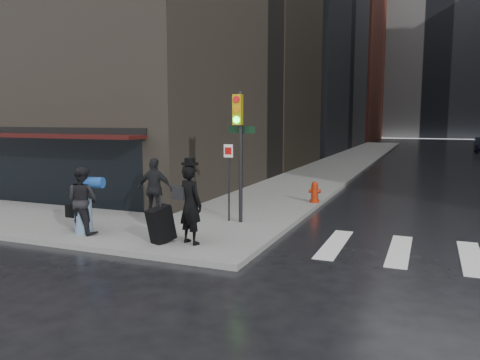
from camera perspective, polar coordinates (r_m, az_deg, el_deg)
The scene contains 10 objects.
ground at distance 12.68m, azimuth -5.30°, elevation -7.31°, with size 140.00×140.00×0.00m, color black.
sidewalk_left at distance 38.42m, azimuth 13.60°, elevation 2.57°, with size 4.00×50.00×0.15m, color slate.
bldg_left_far at distance 75.85m, azimuth 7.99°, elevation 14.83°, with size 22.00×20.00×26.00m, color #5A301F.
bldg_distant at distance 89.78m, azimuth 22.97°, elevation 15.10°, with size 40.00×12.00×32.00m, color slate.
storefront at distance 18.04m, azimuth -22.60°, elevation 2.45°, with size 8.40×1.11×2.83m.
man_overcoat at distance 11.63m, azimuth -6.81°, elevation -3.32°, with size 1.42×0.99×2.17m.
man_jeans at distance 13.23m, azimuth -18.62°, elevation -2.34°, with size 1.29×0.74×1.82m.
man_greycoat at distance 14.40m, azimuth -10.32°, elevation -1.13°, with size 1.17×0.61×1.91m.
traffic_light at distance 13.72m, azimuth -0.20°, elevation 5.05°, with size 0.97×0.44×3.87m.
fire_hydrant at distance 17.50m, azimuth 9.09°, elevation -1.59°, with size 0.43×0.34×0.78m.
Camera 1 is at (5.68, -10.86, 3.23)m, focal length 35.00 mm.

